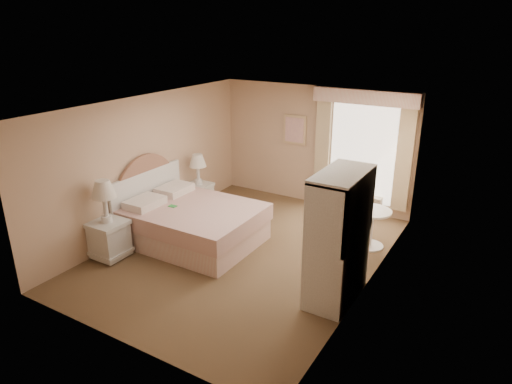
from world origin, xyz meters
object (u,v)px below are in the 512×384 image
Objects in this scene: bed at (188,221)px; round_table at (371,222)px; nightstand_near at (108,230)px; armoire at (338,248)px; nightstand_far at (199,189)px; cafe_chair at (355,202)px.

bed reaches higher than round_table.
bed reaches higher than nightstand_near.
bed is at bearing -153.53° from round_table.
bed is at bearing 173.27° from armoire.
bed is 1.92× the size of nightstand_far.
armoire is (2.93, -0.35, 0.40)m from bed.
round_table is at bearing 2.66° from nightstand_far.
nightstand_near is 0.71× the size of armoire.
nightstand_near is 1.94× the size of round_table.
bed is 1.21× the size of armoire.
round_table is (3.59, 0.17, 0.02)m from nightstand_far.
nightstand_near is 3.75m from armoire.
nightstand_far is 1.71× the size of round_table.
nightstand_near is 1.46× the size of cafe_chair.
round_table is (3.59, 2.59, -0.04)m from nightstand_near.
round_table is at bearing 35.79° from nightstand_near.
nightstand_near reaches higher than cafe_chair.
cafe_chair is 0.49× the size of armoire.
bed is 3.20m from round_table.
nightstand_far is at bearing 156.28° from armoire.
nightstand_far reaches higher than round_table.
nightstand_far reaches higher than cafe_chair.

